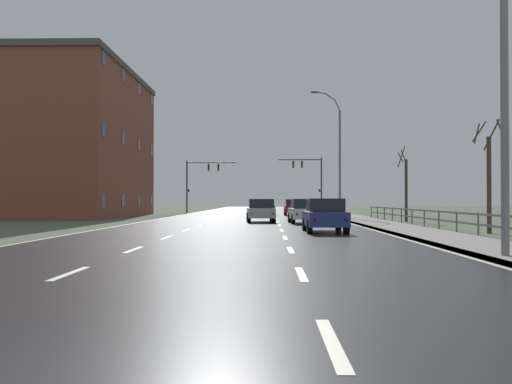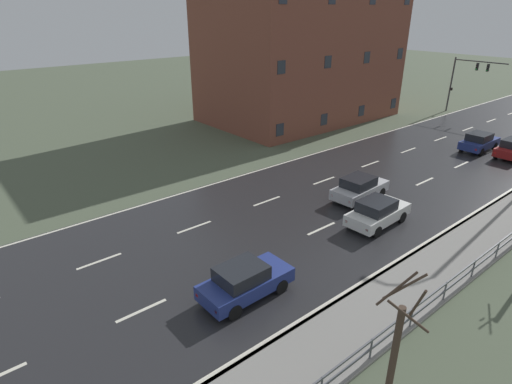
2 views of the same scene
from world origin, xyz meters
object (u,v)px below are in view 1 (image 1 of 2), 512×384
at_px(car_distant, 325,215).
at_px(car_mid_centre, 304,211).
at_px(traffic_signal_left, 199,176).
at_px(brick_building, 62,143).
at_px(car_far_left, 261,210).
at_px(car_far_right, 266,207).
at_px(street_lamp_midground, 338,156).
at_px(car_near_left, 294,207).
at_px(street_lamp_foreground, 499,39).
at_px(traffic_signal_right, 311,175).

xyz_separation_m(car_distant, car_mid_centre, (-0.31, 9.73, 0.00)).
height_order(traffic_signal_left, brick_building, brick_building).
xyz_separation_m(car_far_left, car_far_right, (0.29, 16.00, 0.00)).
distance_m(car_far_right, brick_building, 19.61).
distance_m(street_lamp_midground, car_mid_centre, 12.16).
relative_size(car_far_left, car_mid_centre, 1.01).
bearing_deg(car_near_left, car_mid_centre, -90.59).
bearing_deg(car_far_left, street_lamp_foreground, -78.41).
relative_size(car_near_left, car_far_right, 1.00).
bearing_deg(street_lamp_midground, brick_building, 171.23).
bearing_deg(street_lamp_foreground, traffic_signal_right, 90.88).
bearing_deg(street_lamp_midground, street_lamp_foreground, -89.94).
height_order(street_lamp_midground, car_near_left, street_lamp_midground).
height_order(car_mid_centre, car_far_right, same).
bearing_deg(brick_building, car_distant, -48.86).
xyz_separation_m(car_far_left, car_near_left, (2.97, 16.35, 0.00)).
bearing_deg(street_lamp_midground, car_near_left, 113.62).
bearing_deg(car_near_left, car_far_left, -100.32).
height_order(traffic_signal_left, car_mid_centre, traffic_signal_left).
height_order(traffic_signal_right, traffic_signal_left, traffic_signal_right).
bearing_deg(car_near_left, traffic_signal_left, 131.42).
distance_m(traffic_signal_right, car_distant, 40.04).
xyz_separation_m(car_far_left, car_mid_centre, (2.79, -2.00, 0.00)).
bearing_deg(brick_building, car_near_left, 10.13).
height_order(car_distant, car_far_right, same).
distance_m(street_lamp_foreground, street_lamp_midground, 32.30).
height_order(traffic_signal_right, car_far_left, traffic_signal_right).
distance_m(car_distant, car_far_left, 12.14).
bearing_deg(traffic_signal_left, car_far_left, -74.94).
distance_m(car_distant, car_far_right, 27.87).
distance_m(street_lamp_midground, car_near_left, 9.30).
bearing_deg(car_mid_centre, traffic_signal_left, 106.36).
relative_size(car_distant, car_mid_centre, 0.99).
height_order(car_distant, car_mid_centre, same).
bearing_deg(traffic_signal_left, traffic_signal_right, -1.26).
height_order(traffic_signal_right, car_near_left, traffic_signal_right).
distance_m(traffic_signal_right, traffic_signal_left, 13.15).
bearing_deg(car_mid_centre, car_near_left, 86.85).
distance_m(street_lamp_foreground, car_distant, 13.07).
xyz_separation_m(traffic_signal_left, car_near_left, (10.60, -12.01, -3.46)).
xyz_separation_m(car_distant, car_near_left, (-0.13, 28.08, 0.00)).
bearing_deg(car_near_left, brick_building, -169.89).
distance_m(car_far_left, car_near_left, 16.62).
distance_m(traffic_signal_left, car_near_left, 16.39).
height_order(car_mid_centre, brick_building, brick_building).
relative_size(street_lamp_foreground, traffic_signal_left, 1.84).
height_order(car_far_right, brick_building, brick_building).
relative_size(street_lamp_foreground, car_mid_centre, 2.70).
xyz_separation_m(traffic_signal_right, car_near_left, (-2.54, -11.72, -3.62)).
distance_m(street_lamp_midground, traffic_signal_left, 24.00).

